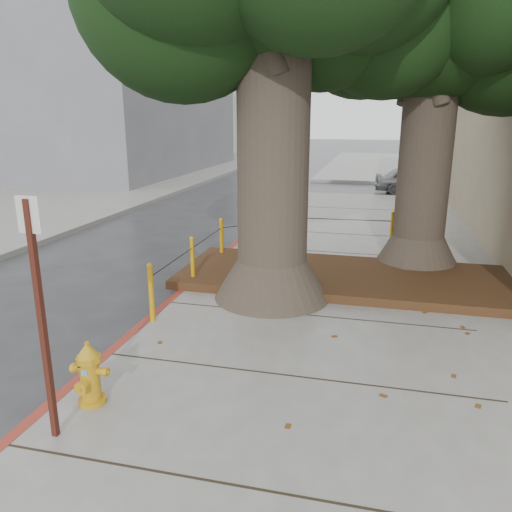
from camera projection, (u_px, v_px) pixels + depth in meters
The scene contains 12 objects.
ground at pixel (250, 381), 6.35m from camera, with size 140.00×140.00×0.00m, color #28282B.
sidewalk_far at pixel (451, 166), 32.99m from camera, with size 16.00×20.00×0.15m, color slate.
curb_red at pixel (179, 296), 9.12m from camera, with size 0.14×26.00×0.16m, color maroon.
planter_bed at pixel (345, 277), 9.72m from camera, with size 6.40×2.60×0.16m, color black.
building_far_grey at pixel (94, 67), 28.74m from camera, with size 12.00×16.00×12.00m, color slate.
building_far_white at pixel (198, 73), 50.30m from camera, with size 12.00×18.00×15.00m, color silver.
tree_far at pixel (456, 19), 9.36m from camera, with size 4.50×3.80×7.17m.
bollard_ring at pixel (262, 244), 10.46m from camera, with size 3.79×5.39×0.95m.
fire_hydrant at pixel (90, 374), 5.51m from camera, with size 0.39×0.34×0.74m.
signpost at pixel (40, 308), 4.67m from camera, with size 0.24×0.06×2.43m.
car_silver at pixel (415, 180), 21.67m from camera, with size 1.37×3.39×1.16m, color #97969B.
car_dark at pixel (147, 170), 24.95m from camera, with size 1.82×4.49×1.30m, color black.
Camera 1 is at (1.43, -5.50, 3.26)m, focal length 35.00 mm.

